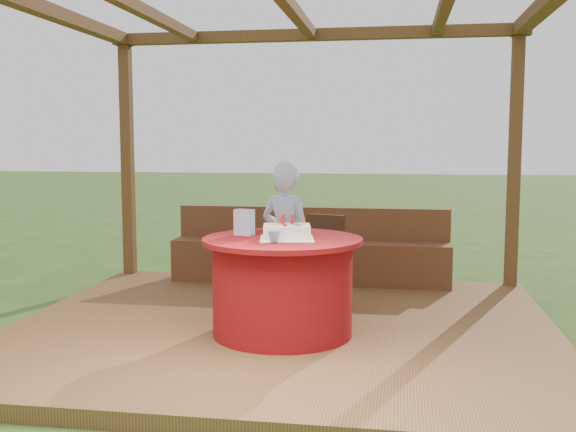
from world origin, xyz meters
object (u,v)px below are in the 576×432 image
object	(u,v)px
chair	(321,257)
elderly_woman	(286,237)
table	(283,285)
birthday_cake	(287,232)
bench	(310,258)
drinking_glass	(274,237)
gift_bag	(244,222)

from	to	relation	value
chair	elderly_woman	size ratio (longest dim) A/B	0.62
chair	table	bearing A→B (deg)	-100.25
table	chair	distance (m)	1.05
table	birthday_cake	xyz separation A→B (m)	(0.04, -0.05, 0.44)
birthday_cake	bench	bearing A→B (deg)	92.52
bench	birthday_cake	bearing A→B (deg)	-87.48
bench	table	world-z (taller)	bench
bench	birthday_cake	distance (m)	2.16
elderly_woman	birthday_cake	distance (m)	0.73
elderly_woman	birthday_cake	xyz separation A→B (m)	(0.12, -0.71, 0.14)
bench	drinking_glass	world-z (taller)	drinking_glass
table	drinking_glass	world-z (taller)	drinking_glass
chair	drinking_glass	world-z (taller)	drinking_glass
gift_bag	drinking_glass	bearing A→B (deg)	-33.98
bench	gift_bag	size ratio (longest dim) A/B	14.44
drinking_glass	table	bearing A→B (deg)	86.24
bench	elderly_woman	size ratio (longest dim) A/B	2.21
table	birthday_cake	distance (m)	0.44
bench	chair	bearing A→B (deg)	-76.76
table	chair	world-z (taller)	chair
table	elderly_woman	world-z (taller)	elderly_woman
table	chair	xyz separation A→B (m)	(0.19, 1.03, 0.06)
bench	table	distance (m)	2.04
table	chair	size ratio (longest dim) A/B	1.50
table	drinking_glass	bearing A→B (deg)	-93.76
birthday_cake	drinking_glass	bearing A→B (deg)	-105.89
chair	drinking_glass	bearing A→B (deg)	-98.95
bench	gift_bag	bearing A→B (deg)	-98.20
gift_bag	chair	bearing A→B (deg)	76.52
bench	chair	size ratio (longest dim) A/B	3.58
gift_bag	bench	bearing A→B (deg)	97.22
drinking_glass	bench	bearing A→B (deg)	90.80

